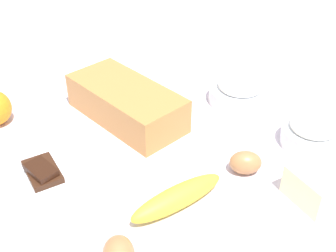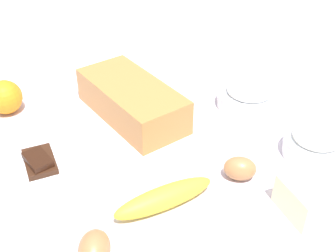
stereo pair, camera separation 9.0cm
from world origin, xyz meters
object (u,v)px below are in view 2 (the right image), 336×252
Objects in this scene: orange_fruit at (5,97)px; loaf_pan at (132,100)px; flour_bowl at (316,143)px; egg_near_butter at (240,168)px; banana at (164,198)px; chocolate_plate at (40,164)px; sugar_bowl at (249,96)px; butter_block at (304,199)px; egg_beside_bowl at (94,249)px.

loaf_pan is at bearing 58.38° from orange_fruit.
flour_bowl is 0.18m from egg_near_butter.
banana is 1.46× the size of chocolate_plate.
banana is at bearing -93.12° from flour_bowl.
banana is 0.48m from orange_fruit.
flour_bowl is 0.97× the size of chocolate_plate.
sugar_bowl is 0.26m from egg_near_butter.
butter_block is at bearing 57.93° from banana.
banana is at bearing -122.07° from butter_block.
chocolate_plate is (-0.21, -0.32, -0.01)m from egg_near_butter.
flour_bowl reaches higher than banana.
flour_bowl reaches higher than chocolate_plate.
sugar_bowl is 2.23× the size of egg_beside_bowl.
orange_fruit is at bearing -116.11° from sugar_bowl.
egg_near_butter is (0.20, -0.17, -0.01)m from sugar_bowl.
egg_near_butter is (-0.12, -0.04, -0.01)m from butter_block.
loaf_pan reaches higher than egg_near_butter.
flour_bowl is 0.17m from butter_block.
flour_bowl reaches higher than butter_block.
loaf_pan reaches higher than flour_bowl.
flour_bowl is 1.41× the size of butter_block.
chocolate_plate is (-0.33, -0.37, -0.02)m from butter_block.
chocolate_plate is at bearing -141.49° from banana.
egg_near_butter is at bearing 8.75° from loaf_pan.
orange_fruit reaches higher than chocolate_plate.
orange_fruit reaches higher than banana.
sugar_bowl is at bearing 120.45° from banana.
chocolate_plate is at bearing -176.26° from egg_beside_bowl.
banana is at bearing -22.01° from loaf_pan.
banana is 2.86× the size of egg_beside_bowl.
egg_near_butter is at bearing 57.27° from chocolate_plate.
loaf_pan reaches higher than sugar_bowl.
banana is 0.16m from egg_beside_bowl.
flour_bowl is at bearing 93.77° from egg_beside_bowl.
egg_beside_bowl is at bearing -102.39° from butter_block.
sugar_bowl is at bearing 117.10° from egg_beside_bowl.
butter_block is at bearing -21.80° from sugar_bowl.
banana is at bearing 21.68° from orange_fruit.
sugar_bowl is 1.88× the size of orange_fruit.
egg_beside_bowl is (0.03, -0.48, -0.01)m from flour_bowl.
egg_near_butter is at bearing -95.17° from flour_bowl.
banana is 0.16m from egg_near_butter.
sugar_bowl is 0.49m from chocolate_plate.
chocolate_plate is (-0.22, -0.50, -0.02)m from flour_bowl.
egg_near_butter is at bearing -161.31° from butter_block.
orange_fruit is at bearing -176.62° from egg_beside_bowl.
sugar_bowl is 0.78× the size of banana.
egg_beside_bowl is at bearing -71.21° from banana.
loaf_pan is 2.27× the size of chocolate_plate.
banana is 2.42× the size of orange_fruit.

